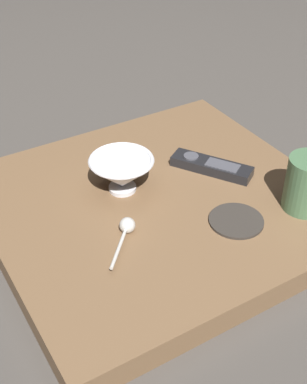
{
  "coord_description": "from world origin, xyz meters",
  "views": [
    {
      "loc": [
        -0.41,
        -0.67,
        0.65
      ],
      "look_at": [
        -0.01,
        -0.0,
        0.07
      ],
      "focal_mm": 49.12,
      "sensor_mm": 36.0,
      "label": 1
    }
  ],
  "objects_px": {
    "teaspoon": "(126,228)",
    "tv_remote_near": "(211,166)",
    "cereal_bowl": "(122,172)",
    "drink_coaster": "(236,221)"
  },
  "relations": [
    {
      "from": "teaspoon",
      "to": "tv_remote_near",
      "type": "xyz_separation_m",
      "value": [
        0.24,
        0.08,
        -0.0
      ]
    },
    {
      "from": "cereal_bowl",
      "to": "drink_coaster",
      "type": "xyz_separation_m",
      "value": [
        0.13,
        -0.19,
        -0.04
      ]
    },
    {
      "from": "tv_remote_near",
      "to": "cereal_bowl",
      "type": "bearing_deg",
      "value": 169.3
    },
    {
      "from": "cereal_bowl",
      "to": "teaspoon",
      "type": "xyz_separation_m",
      "value": [
        -0.06,
        -0.12,
        -0.03
      ]
    },
    {
      "from": "teaspoon",
      "to": "tv_remote_near",
      "type": "height_order",
      "value": "teaspoon"
    },
    {
      "from": "cereal_bowl",
      "to": "teaspoon",
      "type": "relative_size",
      "value": 1.3
    },
    {
      "from": "cereal_bowl",
      "to": "teaspoon",
      "type": "distance_m",
      "value": 0.13
    },
    {
      "from": "teaspoon",
      "to": "drink_coaster",
      "type": "height_order",
      "value": "teaspoon"
    },
    {
      "from": "tv_remote_near",
      "to": "drink_coaster",
      "type": "xyz_separation_m",
      "value": [
        -0.06,
        -0.15,
        -0.01
      ]
    },
    {
      "from": "drink_coaster",
      "to": "cereal_bowl",
      "type": "bearing_deg",
      "value": 123.88
    }
  ]
}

